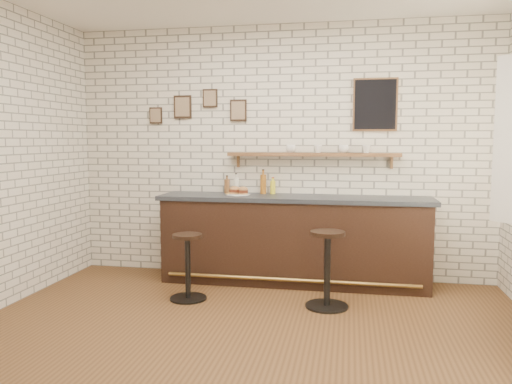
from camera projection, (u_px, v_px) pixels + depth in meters
ground at (246, 338)px, 4.17m from camera, size 5.00×5.00×0.00m
bar_counter at (293, 240)px, 5.74m from camera, size 3.10×0.65×1.01m
sandwich_plate at (238, 194)px, 5.82m from camera, size 0.28×0.28×0.01m
ciabatta_sandwich at (239, 190)px, 5.81m from camera, size 0.26×0.18×0.08m
potato_chips at (236, 194)px, 5.82m from camera, size 0.25×0.19×0.00m
bitters_bottle_brown at (227, 186)px, 6.02m from camera, size 0.07×0.07×0.21m
bitters_bottle_white at (236, 185)px, 6.00m from camera, size 0.06×0.06×0.24m
bitters_bottle_amber at (263, 184)px, 5.94m from camera, size 0.07×0.07×0.29m
condiment_bottle_yellow at (273, 187)px, 5.92m from camera, size 0.06×0.06×0.20m
bar_stool_left at (188, 264)px, 5.15m from camera, size 0.39×0.39×0.69m
bar_stool_right at (327, 267)px, 4.90m from camera, size 0.42×0.42×0.76m
wall_shelf at (313, 155)px, 5.80m from camera, size 2.00×0.18×0.18m
shelf_cup_a at (291, 149)px, 5.83m from camera, size 0.14×0.14×0.09m
shelf_cup_b at (318, 149)px, 5.78m from camera, size 0.11×0.11×0.09m
shelf_cup_c at (344, 149)px, 5.72m from camera, size 0.15×0.15×0.09m
shelf_cup_d at (366, 149)px, 5.67m from camera, size 0.12×0.12×0.09m
back_wall_decor at (299, 106)px, 5.85m from camera, size 2.96×0.02×0.56m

